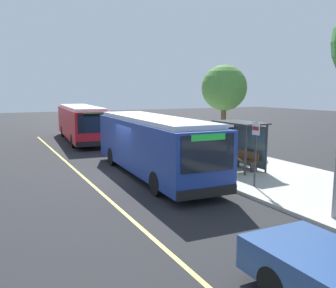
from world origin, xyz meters
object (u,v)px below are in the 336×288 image
Objects in this scene: route_sign_post at (256,145)px; pedestrian_commuter at (221,152)px; waiting_bench at (246,160)px; transit_bus_main at (152,144)px; transit_bus_second at (81,122)px.

route_sign_post is 3.50m from pedestrian_commuter.
waiting_bench is 1.43m from pedestrian_commuter.
transit_bus_main is 5.23m from route_sign_post.
transit_bus_main is 6.91× the size of waiting_bench.
waiting_bench is at bearing 72.74° from transit_bus_main.
waiting_bench is (1.46, 4.70, -0.98)m from transit_bus_main.
route_sign_post is (2.95, -1.90, 1.32)m from waiting_bench.
transit_bus_main is at bearing 0.75° from transit_bus_second.
route_sign_post is at bearing 9.02° from transit_bus_second.
pedestrian_commuter is (15.45, 3.60, -0.50)m from transit_bus_second.
route_sign_post is (4.41, 2.80, 0.34)m from transit_bus_main.
transit_bus_second is 15.87m from pedestrian_commuter.
pedestrian_commuter reaches higher than waiting_bench.
transit_bus_second is 4.31× the size of route_sign_post.
transit_bus_main is at bearing -107.26° from pedestrian_commuter.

